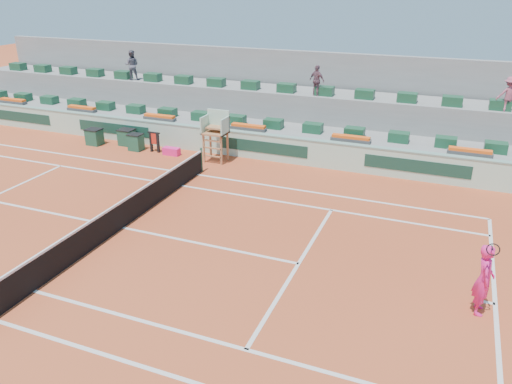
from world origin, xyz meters
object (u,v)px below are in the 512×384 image
player_bag (171,151)px  tennis_player (484,279)px  drink_cooler_a (136,142)px  umpire_chair (216,129)px

player_bag → tennis_player: size_ratio=0.37×
player_bag → drink_cooler_a: drink_cooler_a is taller
player_bag → umpire_chair: size_ratio=0.35×
umpire_chair → tennis_player: umpire_chair is taller
umpire_chair → drink_cooler_a: 4.61m
drink_cooler_a → tennis_player: (15.90, -7.89, 0.56)m
drink_cooler_a → tennis_player: tennis_player is taller
umpire_chair → drink_cooler_a: size_ratio=2.86×
drink_cooler_a → player_bag: bearing=0.2°
player_bag → drink_cooler_a: 2.05m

